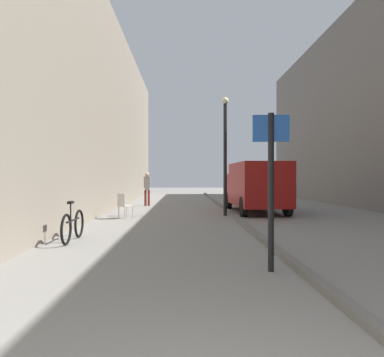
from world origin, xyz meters
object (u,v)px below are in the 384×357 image
object	(u,v)px
delivery_van	(255,186)
street_sign_post	(271,177)
bicycle_leaning	(73,225)
cafe_chair_near_window	(124,204)
pedestrian_main_foreground	(147,186)
lamp_post	(225,148)

from	to	relation	value
delivery_van	street_sign_post	world-z (taller)	street_sign_post
bicycle_leaning	cafe_chair_near_window	size ratio (longest dim) A/B	1.88
pedestrian_main_foreground	street_sign_post	world-z (taller)	street_sign_post
street_sign_post	bicycle_leaning	xyz separation A→B (m)	(-4.11, 2.92, -1.16)
cafe_chair_near_window	lamp_post	bearing A→B (deg)	58.62
bicycle_leaning	cafe_chair_near_window	world-z (taller)	bicycle_leaning
delivery_van	pedestrian_main_foreground	bearing A→B (deg)	141.85
pedestrian_main_foreground	cafe_chair_near_window	size ratio (longest dim) A/B	1.93
lamp_post	bicycle_leaning	xyz separation A→B (m)	(-4.33, -5.80, -2.34)
delivery_van	cafe_chair_near_window	world-z (taller)	delivery_van
pedestrian_main_foreground	delivery_van	size ratio (longest dim) A/B	0.34
delivery_van	street_sign_post	xyz separation A→B (m)	(-1.71, -10.11, 0.37)
delivery_van	bicycle_leaning	distance (m)	9.28
pedestrian_main_foreground	cafe_chair_near_window	distance (m)	6.14
street_sign_post	bicycle_leaning	distance (m)	5.17
delivery_van	lamp_post	bearing A→B (deg)	-138.98
pedestrian_main_foreground	lamp_post	xyz separation A→B (m)	(3.65, -5.13, 1.68)
lamp_post	cafe_chair_near_window	xyz separation A→B (m)	(-3.89, -0.99, -2.18)
delivery_van	street_sign_post	size ratio (longest dim) A/B	2.04
delivery_van	cafe_chair_near_window	distance (m)	5.92
street_sign_post	lamp_post	xyz separation A→B (m)	(0.23, 8.72, 1.18)
bicycle_leaning	cafe_chair_near_window	bearing A→B (deg)	84.40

